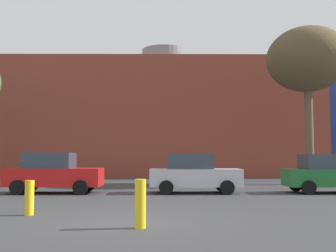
{
  "coord_description": "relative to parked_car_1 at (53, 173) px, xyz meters",
  "views": [
    {
      "loc": [
        0.94,
        -9.8,
        1.53
      ],
      "look_at": [
        1.07,
        10.2,
        3.04
      ],
      "focal_mm": 43.81,
      "sensor_mm": 36.0,
      "label": 1
    }
  ],
  "objects": [
    {
      "name": "ground_plane",
      "position": [
        3.82,
        -7.71,
        -0.85
      ],
      "size": [
        200.0,
        200.0,
        0.0
      ],
      "primitive_type": "plane",
      "color": "#38383A"
    },
    {
      "name": "bollard_yellow_1",
      "position": [
        4.22,
        -8.57,
        -0.33
      ],
      "size": [
        0.24,
        0.24,
        1.05
      ],
      "primitive_type": "cylinder",
      "color": "yellow",
      "rests_on": "ground_plane"
    },
    {
      "name": "parked_car_1",
      "position": [
        0.0,
        0.0,
        0.0
      ],
      "size": [
        3.94,
        1.94,
        1.71
      ],
      "color": "red",
      "rests_on": "ground_plane"
    },
    {
      "name": "bollard_yellow_0",
      "position": [
        1.17,
        -6.58,
        -0.39
      ],
      "size": [
        0.24,
        0.24,
        0.91
      ],
      "primitive_type": "cylinder",
      "color": "yellow",
      "rests_on": "ground_plane"
    },
    {
      "name": "building_backdrop",
      "position": [
        4.67,
        18.53,
        3.6
      ],
      "size": [
        37.0,
        13.14,
        11.05
      ],
      "color": "brown",
      "rests_on": "ground_plane"
    },
    {
      "name": "bare_tree_0",
      "position": [
        12.87,
        5.45,
        6.18
      ],
      "size": [
        4.63,
        4.63,
        8.95
      ],
      "color": "brown",
      "rests_on": "ground_plane"
    },
    {
      "name": "parked_car_2",
      "position": [
        5.97,
        0.0,
        -0.02
      ],
      "size": [
        3.84,
        1.89,
        1.66
      ],
      "color": "silver",
      "rests_on": "ground_plane"
    },
    {
      "name": "parked_car_3",
      "position": [
        11.73,
        0.0,
        -0.03
      ],
      "size": [
        3.79,
        1.86,
        1.64
      ],
      "color": "#1E662D",
      "rests_on": "ground_plane"
    }
  ]
}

